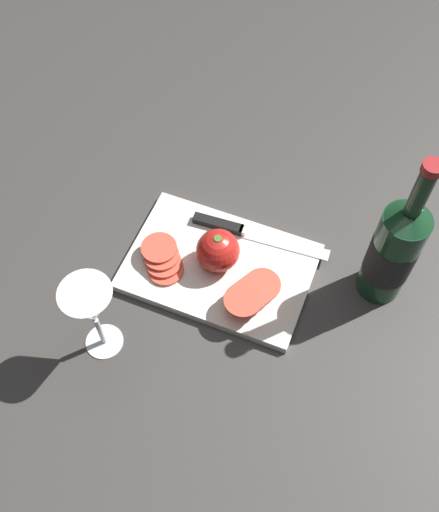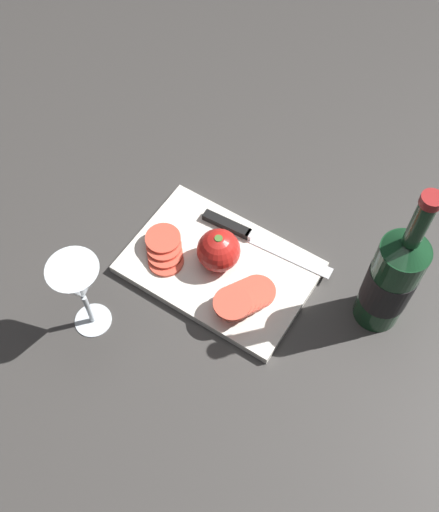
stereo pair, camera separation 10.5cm
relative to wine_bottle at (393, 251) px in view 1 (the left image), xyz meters
name	(u,v)px [view 1 (the left image)]	position (x,y,z in m)	size (l,w,h in m)	color
ground_plane	(255,271)	(0.21, 0.05, -0.12)	(3.00, 3.00, 0.00)	#383533
cutting_board	(219,267)	(0.27, 0.07, -0.11)	(0.33, 0.22, 0.02)	silver
wine_bottle	(393,251)	(0.00, 0.00, 0.00)	(0.08, 0.08, 0.33)	#14381E
wine_glass	(91,309)	(0.40, 0.28, 0.01)	(0.08, 0.08, 0.18)	silver
whole_tomato	(218,251)	(0.28, 0.07, -0.06)	(0.08, 0.08, 0.08)	red
knife	(235,229)	(0.28, 0.00, -0.09)	(0.26, 0.04, 0.01)	silver
tomato_slice_stack_near	(253,292)	(0.20, 0.11, -0.08)	(0.08, 0.12, 0.04)	#DB4C38
tomato_slice_stack_far	(162,259)	(0.37, 0.11, -0.08)	(0.09, 0.09, 0.03)	#DB4C38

